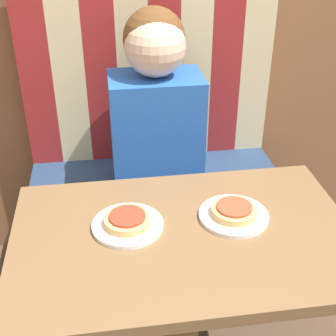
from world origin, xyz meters
name	(u,v)px	position (x,y,z in m)	size (l,w,h in m)	color
booth_seat	(158,230)	(0.00, 0.60, 0.25)	(1.00, 0.55, 0.49)	navy
booth_backrest	(148,70)	(0.00, 0.84, 0.87)	(1.00, 0.06, 0.75)	maroon
dining_table	(184,265)	(0.00, 0.00, 0.60)	(0.91, 0.58, 0.71)	brown
person	(156,100)	(0.00, 0.61, 0.84)	(0.33, 0.24, 0.67)	#2356B2
plate_left	(128,225)	(-0.15, 0.05, 0.71)	(0.19, 0.19, 0.01)	white
plate_right	(234,216)	(0.15, 0.05, 0.71)	(0.19, 0.19, 0.01)	white
pizza_left	(127,220)	(-0.15, 0.05, 0.73)	(0.13, 0.13, 0.03)	tan
pizza_right	(234,210)	(0.15, 0.05, 0.73)	(0.13, 0.13, 0.03)	tan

